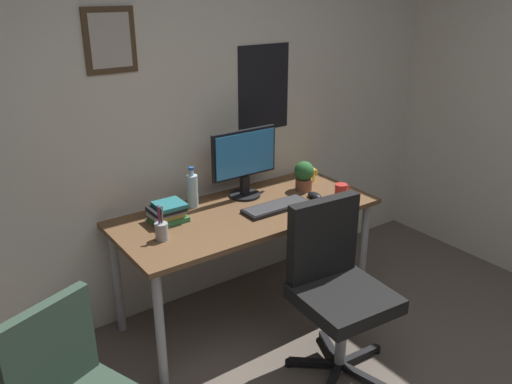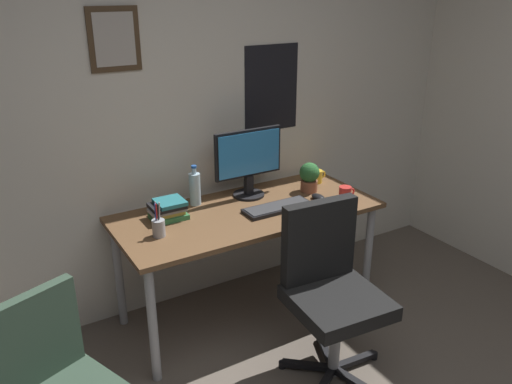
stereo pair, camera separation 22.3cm
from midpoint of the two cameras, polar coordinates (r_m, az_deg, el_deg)
wall_back at (r=3.21m, az=-11.07°, el=9.10°), size 4.40×0.10×2.60m
desk at (r=3.16m, az=-3.07°, el=-3.29°), size 1.59×0.70×0.72m
office_chair at (r=2.81m, az=6.41°, el=-9.65°), size 0.56×0.57×0.95m
monitor at (r=3.26m, az=-3.25°, el=3.45°), size 0.46×0.20×0.43m
keyboard at (r=3.14m, az=0.22°, el=-1.66°), size 0.43×0.15×0.03m
computer_mouse at (r=3.31m, az=4.51°, el=-0.40°), size 0.06×0.11×0.04m
water_bottle at (r=3.18m, az=-8.98°, el=0.18°), size 0.07×0.07×0.25m
coffee_mug_near at (r=3.59m, az=4.10°, el=1.88°), size 0.12×0.08×0.09m
coffee_mug_far at (r=3.30m, az=7.40°, el=0.04°), size 0.12×0.08×0.10m
potted_plant at (r=3.41m, az=3.41°, el=1.87°), size 0.13×0.13×0.19m
pen_cup at (r=2.82m, az=-12.55°, el=-4.16°), size 0.07×0.07×0.20m
book_stack_left at (r=3.03m, az=-11.72°, el=-2.23°), size 0.21×0.18×0.11m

